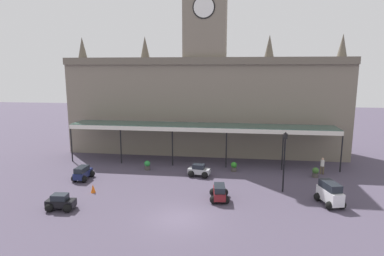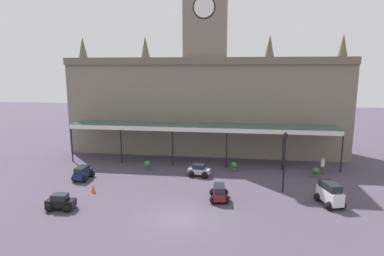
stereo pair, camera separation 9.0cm
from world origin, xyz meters
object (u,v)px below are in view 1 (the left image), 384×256
traffic_cone (93,188)px  planter_near_kerb (315,172)px  car_maroon_estate (219,193)px  victorian_lamppost (284,155)px  car_black_sedan (61,203)px  planter_forecourt_centre (147,165)px  car_white_van (330,195)px  planter_by_canopy (234,167)px  car_navy_estate (83,174)px  car_silver_sedan (199,171)px  pedestrian_beside_cars (322,165)px

traffic_cone → planter_near_kerb: planter_near_kerb is taller
car_maroon_estate → planter_near_kerb: (8.78, 6.70, -0.07)m
victorian_lamppost → car_maroon_estate: bearing=-154.4°
car_black_sedan → planter_forecourt_centre: bearing=69.8°
car_white_van → planter_by_canopy: car_white_van is taller
car_navy_estate → car_white_van: size_ratio=0.88×
car_silver_sedan → car_maroon_estate: (2.23, -5.49, 0.06)m
car_navy_estate → planter_by_canopy: bearing=17.5°
planter_near_kerb → planter_by_canopy: same height
car_navy_estate → car_maroon_estate: bearing=-13.6°
car_navy_estate → traffic_cone: (2.34, -2.99, -0.20)m
car_navy_estate → car_black_sedan: 6.62m
car_maroon_estate → victorian_lamppost: victorian_lamppost is taller
pedestrian_beside_cars → planter_near_kerb: pedestrian_beside_cars is taller
victorian_lamppost → car_black_sedan: bearing=-160.7°
car_white_van → victorian_lamppost: size_ratio=0.50×
car_maroon_estate → car_white_van: (8.35, 0.23, 0.24)m
traffic_cone → planter_by_canopy: bearing=32.5°
car_silver_sedan → pedestrian_beside_cars: size_ratio=1.29×
car_navy_estate → pedestrian_beside_cars: pedestrian_beside_cars is taller
victorian_lamppost → planter_near_kerb: size_ratio=5.33×
car_maroon_estate → car_black_sedan: 11.90m
car_white_van → pedestrian_beside_cars: bearing=80.4°
traffic_cone → planter_near_kerb: size_ratio=0.76×
car_navy_estate → car_maroon_estate: 13.23m
car_black_sedan → planter_by_canopy: (12.49, 10.84, -0.01)m
car_black_sedan → victorian_lamppost: size_ratio=0.41×
car_navy_estate → car_black_sedan: bearing=-77.5°
planter_near_kerb → car_maroon_estate: bearing=-142.6°
car_maroon_estate → planter_forecourt_centre: 10.27m
car_white_van → car_black_sedan: (-19.78, -3.57, -0.30)m
car_white_van → car_black_sedan: car_white_van is taller
car_black_sedan → traffic_cone: car_black_sedan is taller
car_silver_sedan → victorian_lamppost: size_ratio=0.42×
traffic_cone → car_black_sedan: bearing=-104.7°
traffic_cone → planter_forecourt_centre: bearing=67.1°
car_navy_estate → pedestrian_beside_cars: bearing=11.6°
pedestrian_beside_cars → planter_near_kerb: bearing=-129.8°
car_black_sedan → car_navy_estate: bearing=102.5°
car_black_sedan → planter_near_kerb: 22.56m
victorian_lamppost → car_navy_estate: bearing=178.0°
pedestrian_beside_cars → victorian_lamppost: (-4.43, -5.23, 2.26)m
car_black_sedan → victorian_lamppost: 17.82m
car_silver_sedan → planter_forecourt_centre: bearing=166.6°
car_white_van → traffic_cone: (-18.86, -0.09, -0.44)m
car_silver_sedan → car_black_sedan: size_ratio=1.03×
planter_by_canopy → car_maroon_estate: bearing=-98.1°
victorian_lamppost → planter_by_canopy: size_ratio=5.33×
pedestrian_beside_cars → car_black_sedan: bearing=-152.3°
car_maroon_estate → planter_forecourt_centre: (-7.70, 6.79, -0.07)m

